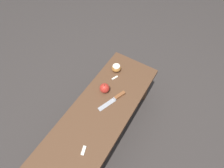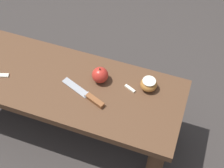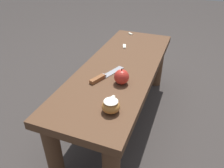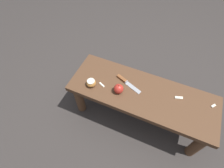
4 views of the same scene
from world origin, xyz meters
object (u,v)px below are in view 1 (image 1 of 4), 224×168
(wooden_bench, at_px, (100,117))
(apple_whole, at_px, (105,88))
(knife, at_px, (116,98))
(apple_cut, at_px, (116,68))

(wooden_bench, distance_m, apple_whole, 0.22)
(wooden_bench, height_order, apple_whole, apple_whole)
(knife, distance_m, apple_cut, 0.27)
(apple_whole, height_order, apple_cut, apple_whole)
(knife, relative_size, apple_cut, 3.03)
(wooden_bench, relative_size, apple_whole, 13.60)
(knife, relative_size, apple_whole, 2.74)
(apple_whole, bearing_deg, wooden_bench, 20.90)
(wooden_bench, xyz_separation_m, apple_whole, (-0.17, -0.07, 0.12))
(knife, xyz_separation_m, apple_whole, (-0.01, -0.11, 0.03))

